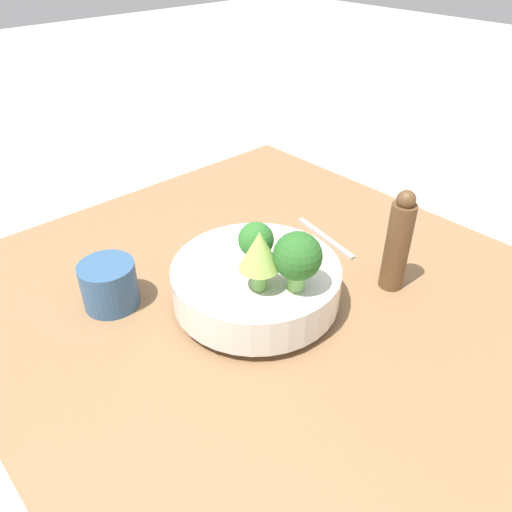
% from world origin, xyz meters
% --- Properties ---
extents(ground_plane, '(6.00, 6.00, 0.00)m').
position_xyz_m(ground_plane, '(0.00, 0.00, 0.00)').
color(ground_plane, beige).
extents(table, '(1.05, 0.90, 0.04)m').
position_xyz_m(table, '(0.00, 0.00, 0.02)').
color(table, olive).
rests_on(table, ground_plane).
extents(bowl, '(0.27, 0.27, 0.08)m').
position_xyz_m(bowl, '(0.04, 0.03, 0.09)').
color(bowl, silver).
rests_on(bowl, table).
extents(broccoli_floret_center, '(0.05, 0.05, 0.08)m').
position_xyz_m(broccoli_floret_center, '(0.04, 0.03, 0.16)').
color(broccoli_floret_center, '#609347').
rests_on(broccoli_floret_center, bowl).
extents(broccoli_floret_left, '(0.07, 0.07, 0.09)m').
position_xyz_m(broccoli_floret_left, '(-0.04, 0.03, 0.17)').
color(broccoli_floret_left, '#7AB256').
rests_on(broccoli_floret_left, bowl).
extents(romanesco_piece_far, '(0.06, 0.06, 0.10)m').
position_xyz_m(romanesco_piece_far, '(-0.01, 0.07, 0.18)').
color(romanesco_piece_far, '#6BA34C').
rests_on(romanesco_piece_far, bowl).
extents(cup, '(0.09, 0.09, 0.08)m').
position_xyz_m(cup, '(0.20, 0.21, 0.08)').
color(cup, '#33567F').
rests_on(cup, table).
extents(pepper_mill, '(0.04, 0.04, 0.18)m').
position_xyz_m(pepper_mill, '(-0.08, -0.17, 0.13)').
color(pepper_mill, brown).
rests_on(pepper_mill, table).
extents(fork, '(0.17, 0.04, 0.01)m').
position_xyz_m(fork, '(0.09, -0.20, 0.05)').
color(fork, '#B2B2B7').
rests_on(fork, table).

